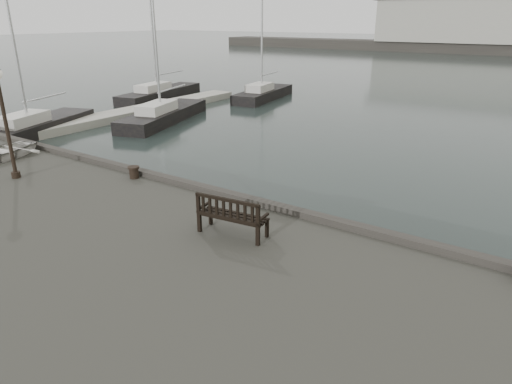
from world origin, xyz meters
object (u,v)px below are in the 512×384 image
yacht_a (35,130)px  yacht_c (164,118)px  lamp_post (3,107)px  yacht_b (161,96)px  yacht_d (264,96)px  bench (232,223)px  bollard_left (134,172)px  dinghy (0,152)px

yacht_a → yacht_c: bearing=42.0°
lamp_post → yacht_b: yacht_b is taller
yacht_b → yacht_d: 8.90m
yacht_a → yacht_b: size_ratio=0.94×
bench → yacht_b: (-23.11, 20.26, -1.63)m
yacht_a → yacht_c: (3.73, 6.99, 0.00)m
lamp_post → yacht_a: bearing=147.2°
yacht_a → lamp_post: bearing=-52.7°
yacht_a → yacht_d: (4.19, 18.37, -0.01)m
bollard_left → lamp_post: lamp_post is taller
bench → bollard_left: size_ratio=4.51×
yacht_b → yacht_d: yacht_b is taller
yacht_b → bench: bearing=-52.1°
bench → yacht_c: (-16.06, 13.65, -1.63)m
yacht_a → yacht_c: 7.92m
bench → yacht_a: yacht_a is taller
bench → bollard_left: bearing=156.7°
bollard_left → lamp_post: size_ratio=0.11×
bollard_left → yacht_d: bearing=113.8°
yacht_a → yacht_b: bearing=83.8°
yacht_b → yacht_d: size_ratio=1.23×
bench → lamp_post: (-8.47, -0.64, 2.02)m
dinghy → yacht_b: (-12.09, 20.02, -1.60)m
dinghy → yacht_d: size_ratio=0.26×
bench → yacht_d: yacht_d is taller
bollard_left → yacht_b: bearing=133.7°
yacht_b → yacht_c: (7.05, -6.60, -0.00)m
lamp_post → yacht_d: size_ratio=0.35×
bollard_left → yacht_b: (-17.90, 18.72, -1.51)m
yacht_c → bollard_left: bearing=-65.7°
lamp_post → bollard_left: bearing=33.8°
bench → yacht_d: size_ratio=0.17×
yacht_d → lamp_post: bearing=-84.2°
lamp_post → yacht_c: size_ratio=0.29×
dinghy → yacht_c: bearing=98.5°
bollard_left → yacht_d: size_ratio=0.04×
yacht_b → yacht_c: 9.66m
dinghy → yacht_c: (-5.04, 13.42, -1.60)m
bench → dinghy: (-11.02, 0.23, -0.03)m
dinghy → yacht_b: 23.44m
dinghy → lamp_post: bearing=-31.0°
bench → lamp_post: size_ratio=0.49×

